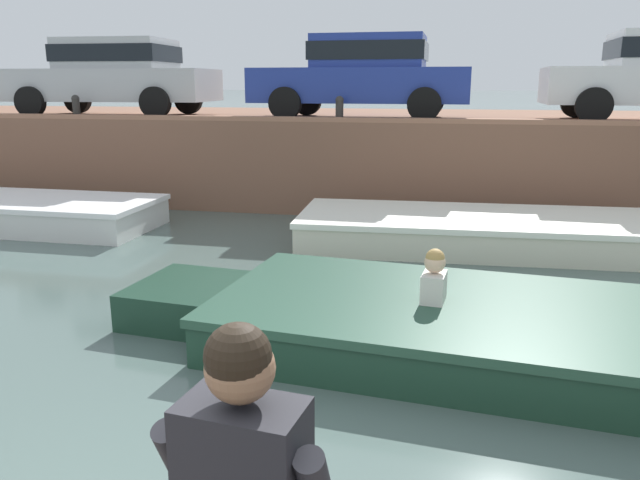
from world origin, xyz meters
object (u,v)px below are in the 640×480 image
Objects in this scene: car_left_inner_blue at (364,73)px; mooring_bollard_west at (76,106)px; motorboat_passing at (495,331)px; boat_moored_central_cream at (493,232)px; car_leftmost_silver at (114,74)px; mooring_bollard_mid at (339,108)px.

mooring_bollard_west is at bearing -168.23° from car_left_inner_blue.
mooring_bollard_west is (-7.57, 5.80, 1.70)m from motorboat_passing.
car_left_inner_blue is at bearing 127.25° from boat_moored_central_cream.
car_leftmost_silver reaches higher than motorboat_passing.
mooring_bollard_west is 5.17m from mooring_bollard_mid.
mooring_bollard_mid is (-0.28, -1.14, -0.61)m from car_left_inner_blue.
boat_moored_central_cream is 13.89× the size of mooring_bollard_mid.
car_leftmost_silver and car_left_inner_blue have the same top height.
car_leftmost_silver is 5.12m from mooring_bollard_mid.
car_left_inner_blue is (5.23, -0.00, -0.00)m from car_leftmost_silver.
motorboat_passing is at bearing -43.35° from car_leftmost_silver.
boat_moored_central_cream is 0.91× the size of motorboat_passing.
motorboat_passing is 10.37m from car_leftmost_silver.
mooring_bollard_west reaches higher than boat_moored_central_cream.
car_leftmost_silver is at bearing 136.65° from motorboat_passing.
car_leftmost_silver reaches higher than mooring_bollard_west.
car_left_inner_blue reaches higher than mooring_bollard_west.
mooring_bollard_mid reaches higher than boat_moored_central_cream.
mooring_bollard_mid is at bearing -12.96° from car_leftmost_silver.
boat_moored_central_cream is 8.49m from car_leftmost_silver.
mooring_bollard_west and mooring_bollard_mid have the same top height.
car_left_inner_blue is 9.29× the size of mooring_bollard_mid.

